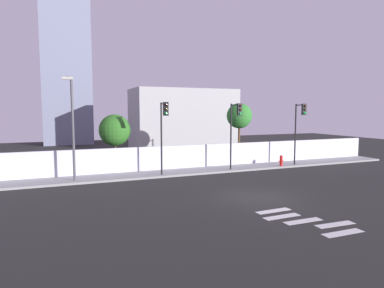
# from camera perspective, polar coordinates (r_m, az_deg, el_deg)

# --- Properties ---
(ground_plane) EXTENTS (80.00, 80.00, 0.00)m
(ground_plane) POSITION_cam_1_polar(r_m,az_deg,el_deg) (18.86, 11.17, -8.77)
(ground_plane) COLOR #262624
(sidewalk) EXTENTS (36.00, 2.40, 0.15)m
(sidewalk) POSITION_cam_1_polar(r_m,az_deg,el_deg) (25.90, 0.99, -4.55)
(sidewalk) COLOR gray
(sidewalk) RESTS_ON ground
(perimeter_wall) EXTENTS (36.00, 0.18, 1.80)m
(perimeter_wall) POSITION_cam_1_polar(r_m,az_deg,el_deg) (26.92, -0.11, -2.06)
(perimeter_wall) COLOR silver
(perimeter_wall) RESTS_ON sidewalk
(crosswalk_marking) EXTENTS (3.18, 3.87, 0.01)m
(crosswalk_marking) POSITION_cam_1_polar(r_m,az_deg,el_deg) (15.51, 18.57, -12.12)
(crosswalk_marking) COLOR silver
(crosswalk_marking) RESTS_ON ground
(traffic_light_left) EXTENTS (0.34, 1.48, 5.03)m
(traffic_light_left) POSITION_cam_1_polar(r_m,az_deg,el_deg) (25.47, 7.30, 3.68)
(traffic_light_left) COLOR black
(traffic_light_left) RESTS_ON sidewalk
(traffic_light_center) EXTENTS (0.38, 1.39, 5.06)m
(traffic_light_center) POSITION_cam_1_polar(r_m,az_deg,el_deg) (29.00, 17.68, 3.72)
(traffic_light_center) COLOR black
(traffic_light_center) RESTS_ON sidewalk
(traffic_light_right) EXTENTS (0.35, 1.57, 5.07)m
(traffic_light_right) POSITION_cam_1_polar(r_m,az_deg,el_deg) (23.14, -4.80, 3.59)
(traffic_light_right) COLOR black
(traffic_light_right) RESTS_ON sidewalk
(street_lamp_curbside) EXTENTS (0.70, 2.16, 6.51)m
(street_lamp_curbside) POSITION_cam_1_polar(r_m,az_deg,el_deg) (22.63, -19.51, 3.77)
(street_lamp_curbside) COLOR #4C4C51
(street_lamp_curbside) RESTS_ON sidewalk
(fire_hydrant) EXTENTS (0.44, 0.26, 0.87)m
(fire_hydrant) POSITION_cam_1_polar(r_m,az_deg,el_deg) (28.75, 14.76, -2.63)
(fire_hydrant) COLOR red
(fire_hydrant) RESTS_ON sidewalk
(roadside_tree_leftmost) EXTENTS (2.37, 2.37, 4.38)m
(roadside_tree_leftmost) POSITION_cam_1_polar(r_m,az_deg,el_deg) (26.11, -12.87, 2.27)
(roadside_tree_leftmost) COLOR brown
(roadside_tree_leftmost) RESTS_ON ground
(roadside_tree_midleft) EXTENTS (2.20, 2.20, 5.30)m
(roadside_tree_midleft) POSITION_cam_1_polar(r_m,az_deg,el_deg) (29.86, 7.97, 4.66)
(roadside_tree_midleft) COLOR brown
(roadside_tree_midleft) RESTS_ON ground
(low_building_distant) EXTENTS (12.36, 6.00, 7.22)m
(low_building_distant) POSITION_cam_1_polar(r_m,az_deg,el_deg) (41.46, -1.45, 4.19)
(low_building_distant) COLOR #AEAEAE
(low_building_distant) RESTS_ON ground
(tower_on_skyline) EXTENTS (6.43, 5.00, 31.48)m
(tower_on_skyline) POSITION_cam_1_polar(r_m,az_deg,el_deg) (51.88, -20.65, 17.63)
(tower_on_skyline) COLOR gray
(tower_on_skyline) RESTS_ON ground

